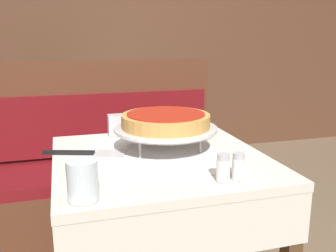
% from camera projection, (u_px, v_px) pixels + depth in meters
% --- Properties ---
extents(dining_table_front, '(0.75, 0.75, 0.78)m').
position_uv_depth(dining_table_front, '(160.00, 186.00, 1.38)').
color(dining_table_front, beige).
rests_on(dining_table_front, ground_plane).
extents(dining_table_rear, '(0.82, 0.82, 0.79)m').
position_uv_depth(dining_table_rear, '(133.00, 99.00, 3.13)').
color(dining_table_rear, '#1E6B33').
rests_on(dining_table_rear, ground_plane).
extents(booth_bench, '(1.49, 0.50, 1.06)m').
position_uv_depth(booth_bench, '(96.00, 191.00, 2.18)').
color(booth_bench, '#4C2819').
rests_on(booth_bench, ground_plane).
extents(back_wall_panel, '(6.00, 0.04, 2.40)m').
position_uv_depth(back_wall_panel, '(93.00, 36.00, 3.53)').
color(back_wall_panel, '#4C2D1E').
rests_on(back_wall_panel, ground_plane).
extents(pizza_pan_stand, '(0.38, 0.38, 0.09)m').
position_uv_depth(pizza_pan_stand, '(166.00, 130.00, 1.39)').
color(pizza_pan_stand, '#ADADB2').
rests_on(pizza_pan_stand, dining_table_front).
extents(deep_dish_pizza, '(0.33, 0.33, 0.05)m').
position_uv_depth(deep_dish_pizza, '(166.00, 120.00, 1.38)').
color(deep_dish_pizza, '#C68E47').
rests_on(deep_dish_pizza, pizza_pan_stand).
extents(pizza_server, '(0.31, 0.15, 0.01)m').
position_uv_depth(pizza_server, '(88.00, 153.00, 1.36)').
color(pizza_server, '#BCBCC1').
rests_on(pizza_server, dining_table_front).
extents(water_glass_near, '(0.08, 0.08, 0.11)m').
position_uv_depth(water_glass_near, '(83.00, 180.00, 0.97)').
color(water_glass_near, silver).
rests_on(water_glass_near, dining_table_front).
extents(salt_shaker, '(0.04, 0.04, 0.08)m').
position_uv_depth(salt_shaker, '(223.00, 168.00, 1.11)').
color(salt_shaker, silver).
rests_on(salt_shaker, dining_table_front).
extents(pepper_shaker, '(0.04, 0.04, 0.08)m').
position_uv_depth(pepper_shaker, '(238.00, 166.00, 1.12)').
color(pepper_shaker, silver).
rests_on(pepper_shaker, dining_table_front).
extents(napkin_holder, '(0.10, 0.05, 0.09)m').
position_uv_depth(napkin_holder, '(120.00, 125.00, 1.62)').
color(napkin_holder, '#B2B2B7').
rests_on(napkin_holder, dining_table_front).
extents(condiment_caddy, '(0.12, 0.12, 0.17)m').
position_uv_depth(condiment_caddy, '(136.00, 82.00, 3.02)').
color(condiment_caddy, black).
rests_on(condiment_caddy, dining_table_rear).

